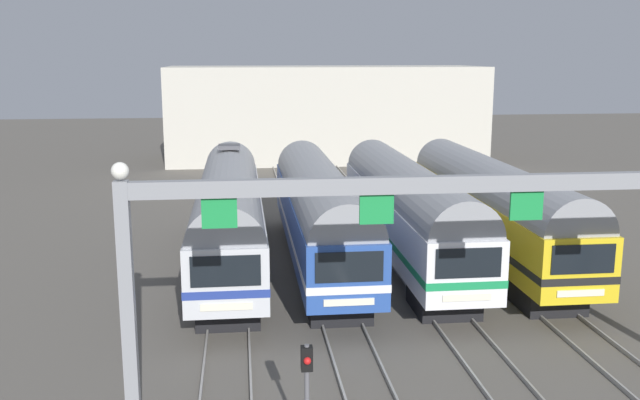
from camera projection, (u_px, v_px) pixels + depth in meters
ground_plane at (362, 265)px, 32.91m from camera, size 160.00×160.00×0.00m
track_bed at (321, 193)px, 49.44m from camera, size 13.66×70.00×0.15m
commuter_train_silver at (229, 211)px, 31.69m from camera, size 2.88×18.06×5.05m
commuter_train_blue at (319, 209)px, 32.14m from camera, size 2.88×18.06×4.77m
commuter_train_white at (406, 207)px, 32.58m from camera, size 2.88×18.06×4.77m
commuter_train_yellow at (492, 205)px, 33.03m from camera, size 2.88×18.06×4.77m
catenary_gantry at (452, 226)px, 18.74m from camera, size 17.39×0.44×6.97m
yard_signal_mast at (307, 378)px, 16.94m from camera, size 0.28×0.35×2.83m
maintenance_building at (325, 113)px, 65.46m from camera, size 28.42×10.00×8.50m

